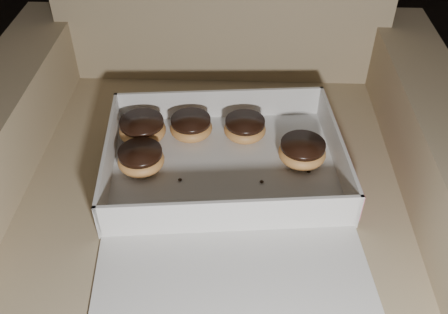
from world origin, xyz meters
name	(u,v)px	position (x,y,z in m)	size (l,w,h in m)	color
armchair	(218,183)	(0.10, 0.51, 0.29)	(0.89, 0.76, 0.93)	#897657
bakery_box	(227,179)	(0.13, 0.37, 0.43)	(0.45, 0.52, 0.07)	silver
donut_a	(245,128)	(0.16, 0.50, 0.45)	(0.08, 0.08, 0.04)	#C88E46
donut_b	(141,159)	(-0.03, 0.40, 0.45)	(0.08, 0.08, 0.04)	#C88E46
donut_c	(191,127)	(0.05, 0.50, 0.45)	(0.08, 0.08, 0.04)	#C88E46
donut_d	(302,152)	(0.26, 0.43, 0.45)	(0.09, 0.09, 0.04)	#C88E46
donut_e	(142,129)	(-0.04, 0.49, 0.45)	(0.09, 0.09, 0.04)	#C88E46
crumb_a	(180,180)	(0.04, 0.37, 0.43)	(0.01, 0.01, 0.00)	black
crumb_b	(309,172)	(0.27, 0.40, 0.43)	(0.01, 0.01, 0.00)	black
crumb_c	(242,203)	(0.15, 0.32, 0.43)	(0.01, 0.01, 0.00)	black
crumb_d	(262,182)	(0.19, 0.37, 0.43)	(0.01, 0.01, 0.00)	black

